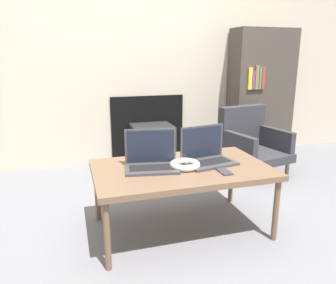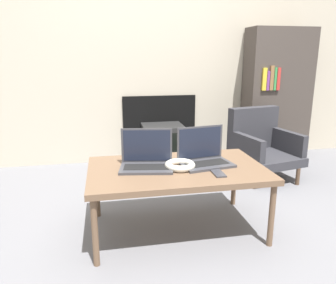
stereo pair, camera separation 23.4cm
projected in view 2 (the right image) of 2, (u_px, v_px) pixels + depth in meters
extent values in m
plane|color=slate|center=(184.00, 247.00, 1.99)|extent=(14.00, 14.00, 0.00)
cube|color=#B7AD99|center=(144.00, 38.00, 3.38)|extent=(7.00, 0.06, 2.60)
cube|color=black|center=(160.00, 128.00, 3.61)|extent=(0.80, 0.03, 0.71)
cube|color=brown|center=(177.00, 170.00, 2.09)|extent=(1.12, 0.67, 0.04)
cylinder|color=brown|center=(95.00, 233.00, 1.77)|extent=(0.04, 0.04, 0.40)
cylinder|color=brown|center=(272.00, 215.00, 1.96)|extent=(0.04, 0.04, 0.40)
cylinder|color=brown|center=(97.00, 190.00, 2.33)|extent=(0.04, 0.04, 0.40)
cylinder|color=brown|center=(234.00, 180.00, 2.52)|extent=(0.04, 0.04, 0.40)
cube|color=#38383D|center=(146.00, 168.00, 2.05)|extent=(0.36, 0.26, 0.02)
cube|color=black|center=(146.00, 167.00, 2.04)|extent=(0.29, 0.16, 0.00)
cube|color=#38383D|center=(147.00, 145.00, 2.11)|extent=(0.32, 0.06, 0.22)
cube|color=black|center=(147.00, 146.00, 2.11)|extent=(0.30, 0.05, 0.20)
cube|color=#38383D|center=(206.00, 164.00, 2.12)|extent=(0.36, 0.26, 0.02)
cube|color=black|center=(207.00, 163.00, 2.11)|extent=(0.29, 0.16, 0.00)
cube|color=#38383D|center=(200.00, 143.00, 2.18)|extent=(0.32, 0.06, 0.22)
cube|color=black|center=(200.00, 143.00, 2.17)|extent=(0.30, 0.06, 0.20)
torus|color=beige|center=(180.00, 165.00, 2.06)|extent=(0.19, 0.19, 0.04)
cube|color=#333338|center=(218.00, 173.00, 1.97)|extent=(0.06, 0.15, 0.01)
cube|color=black|center=(163.00, 145.00, 3.46)|extent=(0.42, 0.37, 0.43)
cube|color=black|center=(166.00, 150.00, 3.28)|extent=(0.35, 0.01, 0.33)
cube|color=#2D2D33|center=(265.00, 158.00, 3.07)|extent=(0.62, 0.63, 0.08)
cube|color=#2D2D33|center=(253.00, 128.00, 3.20)|extent=(0.53, 0.20, 0.41)
cube|color=#2D2D33|center=(246.00, 146.00, 2.95)|extent=(0.16, 0.48, 0.20)
cube|color=#2D2D33|center=(286.00, 141.00, 3.12)|extent=(0.16, 0.48, 0.20)
cylinder|color=#4C3828|center=(254.00, 180.00, 2.86)|extent=(0.04, 0.04, 0.16)
cylinder|color=#4C3828|center=(298.00, 176.00, 2.93)|extent=(0.04, 0.04, 0.16)
cylinder|color=#4C3828|center=(235.00, 164.00, 3.27)|extent=(0.04, 0.04, 0.16)
cylinder|color=#4C3828|center=(274.00, 161.00, 3.35)|extent=(0.04, 0.04, 0.16)
cube|color=#3F3833|center=(277.00, 95.00, 3.60)|extent=(0.70, 0.30, 1.42)
cube|color=gold|center=(264.00, 79.00, 3.36)|extent=(0.04, 0.02, 0.23)
cube|color=#6B387F|center=(268.00, 81.00, 3.37)|extent=(0.03, 0.02, 0.20)
cube|color=brown|center=(272.00, 78.00, 3.37)|extent=(0.04, 0.02, 0.25)
cube|color=#337F42|center=(275.00, 79.00, 3.38)|extent=(0.03, 0.02, 0.23)
cube|color=#B22D28|center=(278.00, 79.00, 3.39)|extent=(0.03, 0.02, 0.23)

